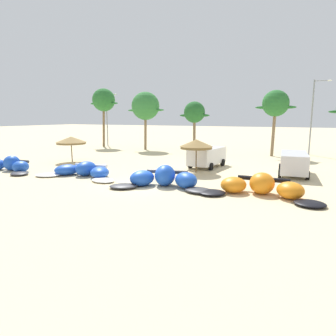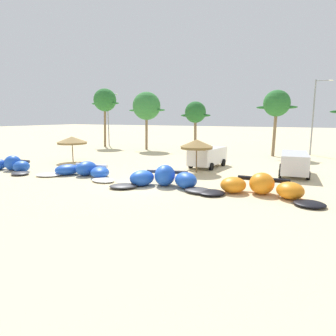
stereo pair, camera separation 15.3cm
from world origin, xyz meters
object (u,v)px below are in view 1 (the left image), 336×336
Objects in this scene: kite_center at (261,187)px; lamppost_west_center at (313,113)px; kite_far_left at (8,165)px; beach_umbrella_near_van at (71,140)px; palm_leftmost at (104,101)px; palm_left_of_gap at (194,113)px; palm_left at (145,106)px; parked_car_second at (208,156)px; kite_left at (83,171)px; parked_van at (294,162)px; lamppost_west at (108,117)px; beach_umbrella_middle at (196,144)px; palm_center_left at (276,104)px; kite_left_of_center at (164,179)px.

lamppost_west_center is at bearing 83.82° from kite_center.
kite_far_left is 2.11× the size of beach_umbrella_near_van.
palm_leftmost reaches higher than palm_left_of_gap.
palm_left_of_gap is (7.70, -0.51, -0.98)m from palm_left.
palm_left_of_gap is (-5.33, 10.32, 4.16)m from parked_car_second.
palm_left_of_gap is at bearing 121.52° from kite_center.
kite_left is 1.01× the size of kite_center.
palm_left is (2.07, 20.65, 5.72)m from kite_far_left.
palm_leftmost reaches higher than kite_left.
parked_van is 32.44m from lamppost_west.
kite_far_left is at bearing -156.51° from beach_umbrella_middle.
kite_far_left is 24.51m from parked_van.
lamppost_west_center reaches higher than kite_far_left.
kite_far_left is 34.28m from lamppost_west_center.
lamppost_west_center is (1.13, 15.07, 4.06)m from parked_van.
palm_leftmost is at bearing 115.48° from beach_umbrella_near_van.
palm_center_left is at bearing 72.22° from beach_umbrella_middle.
palm_left is at bearing 150.80° from parked_van.
lamppost_west_center reaches higher than palm_leftmost.
palm_left is at bearing 140.30° from parked_car_second.
beach_umbrella_near_van is at bearing 179.95° from beach_umbrella_middle.
beach_umbrella_near_van is 0.35× the size of lamppost_west_center.
palm_left_of_gap is 14.67m from lamppost_west_center.
beach_umbrella_middle is 27.12m from lamppost_west.
kite_left is 0.91× the size of lamppost_west.
palm_left_of_gap is at bearing -3.77° from palm_left.
kite_left_of_center is 0.78× the size of palm_leftmost.
kite_center is at bearing 5.08° from kite_left_of_center.
kite_left is at bearing -40.82° from beach_umbrella_near_van.
kite_left_of_center is 1.48× the size of parked_car_second.
palm_left_of_gap is at bearing 57.45° from beach_umbrella_near_van.
palm_left_of_gap is (-11.62, 18.95, 4.74)m from kite_center.
lamppost_west is (-21.46, 13.10, 3.69)m from parked_car_second.
beach_umbrella_near_van reaches higher than parked_car_second.
kite_far_left is at bearing -146.96° from parked_car_second.
kite_center reaches higher than kite_far_left.
palm_leftmost is at bearing 151.10° from parked_car_second.
beach_umbrella_near_van is at bearing -93.84° from palm_left.
kite_left_of_center is 6.37m from kite_center.
parked_van and parked_car_second have the same top height.
palm_left_of_gap reaches higher than kite_left.
parked_van is at bearing 80.25° from kite_center.
beach_umbrella_near_van is 1.11× the size of beach_umbrella_middle.
palm_leftmost is at bearing 143.47° from kite_center.
lamppost_west_center reaches higher than kite_left.
kite_left_of_center is 0.78× the size of lamppost_west_center.
beach_umbrella_middle is at bearing -35.15° from palm_leftmost.
parked_car_second is 17.29m from lamppost_west_center.
palm_leftmost is (-7.07, 14.85, 4.96)m from beach_umbrella_near_van.
palm_center_left is at bearing 76.92° from kite_left_of_center.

